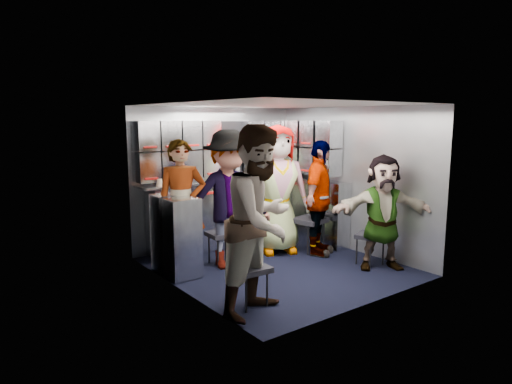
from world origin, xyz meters
TOP-DOWN VIEW (x-y plane):
  - floor at (0.00, 0.00)m, footprint 3.00×3.00m
  - wall_back at (0.00, 1.50)m, footprint 2.80×0.04m
  - wall_left at (-1.40, 0.00)m, footprint 0.04×3.00m
  - wall_right at (1.40, 0.00)m, footprint 0.04×3.00m
  - ceiling at (0.00, 0.00)m, footprint 2.80×3.00m
  - cart_bank_back at (0.00, 1.29)m, footprint 2.68×0.38m
  - cart_bank_left at (-1.19, 0.56)m, footprint 0.38×0.76m
  - counter at (0.00, 1.29)m, footprint 2.68×0.42m
  - locker_bank_back at (0.00, 1.35)m, footprint 2.68×0.28m
  - locker_bank_right at (1.25, 0.70)m, footprint 0.28×1.00m
  - right_cabinet at (1.25, 0.60)m, footprint 0.28×1.20m
  - coffee_niche at (0.18, 1.41)m, footprint 0.46×0.16m
  - red_latch_strip at (0.00, 1.09)m, footprint 2.60×0.02m
  - jump_seat_near_left at (-1.03, -0.80)m, footprint 0.38×0.36m
  - jump_seat_mid_left at (-0.50, 0.59)m, footprint 0.39×0.37m
  - jump_seat_center at (0.45, 0.74)m, footprint 0.39×0.38m
  - jump_seat_mid_right at (0.83, 0.28)m, footprint 0.50×0.48m
  - jump_seat_near_right at (1.05, -0.65)m, footprint 0.46×0.45m
  - attendant_standing at (-1.05, 0.64)m, footprint 0.72×0.61m
  - attendant_arc_a at (-1.03, -0.98)m, footprint 1.10×0.98m
  - attendant_arc_b at (-0.50, 0.41)m, footprint 1.26×0.86m
  - attendant_arc_c at (0.45, 0.56)m, footprint 1.06×0.89m
  - attendant_arc_d at (0.83, 0.10)m, footprint 1.02×0.84m
  - attendant_arc_e at (1.05, -0.83)m, footprint 1.39×1.12m
  - bottle_left at (-0.91, 1.24)m, footprint 0.06×0.06m
  - bottle_mid at (0.22, 1.24)m, footprint 0.07×0.07m
  - bottle_right at (0.38, 1.24)m, footprint 0.07×0.07m
  - cup_left at (-1.08, 1.23)m, footprint 0.08×0.08m
  - cup_right at (1.25, 1.23)m, footprint 0.09×0.09m

SIDE VIEW (x-z plane):
  - floor at x=0.00m, z-range 0.00..0.00m
  - jump_seat_near_right at x=1.05m, z-range 0.16..0.59m
  - jump_seat_mid_left at x=-0.50m, z-range 0.16..0.59m
  - jump_seat_near_left at x=-1.03m, z-range 0.16..0.59m
  - jump_seat_center at x=0.45m, z-range 0.17..0.61m
  - jump_seat_mid_right at x=0.83m, z-range 0.19..0.69m
  - cart_bank_back at x=0.00m, z-range 0.00..0.99m
  - cart_bank_left at x=-1.19m, z-range 0.00..0.99m
  - right_cabinet at x=1.25m, z-range 0.00..1.00m
  - attendant_arc_e at x=1.05m, z-range 0.00..1.48m
  - attendant_arc_d at x=0.83m, z-range 0.00..1.63m
  - attendant_standing at x=-1.05m, z-range 0.00..1.68m
  - red_latch_strip at x=0.00m, z-range 0.86..0.90m
  - attendant_arc_b at x=-0.50m, z-range 0.00..1.79m
  - attendant_arc_c at x=0.45m, z-range 0.00..1.85m
  - attendant_arc_a at x=-1.03m, z-range 0.00..1.88m
  - counter at x=0.00m, z-range 1.00..1.03m
  - wall_back at x=0.00m, z-range 0.00..2.10m
  - wall_left at x=-1.40m, z-range 0.00..2.10m
  - wall_right at x=1.40m, z-range 0.00..2.10m
  - cup_left at x=-1.08m, z-range 1.03..1.12m
  - cup_right at x=1.25m, z-range 1.03..1.14m
  - bottle_left at x=-0.91m, z-range 1.03..1.25m
  - bottle_right at x=0.38m, z-range 1.03..1.26m
  - bottle_mid at x=0.22m, z-range 1.03..1.29m
  - coffee_niche at x=0.18m, z-range 1.05..1.89m
  - locker_bank_back at x=0.00m, z-range 1.08..1.90m
  - locker_bank_right at x=1.25m, z-range 1.08..1.90m
  - ceiling at x=0.00m, z-range 2.09..2.11m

